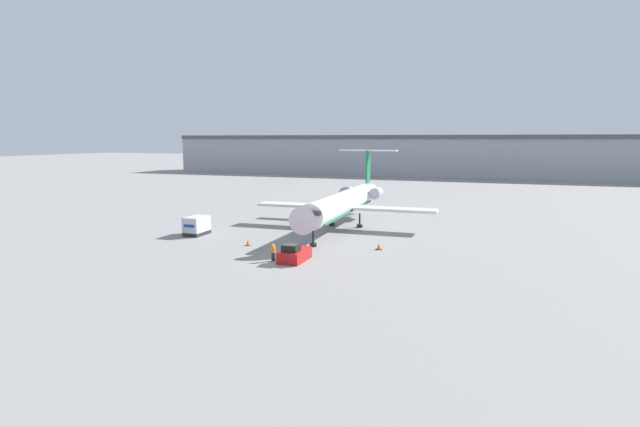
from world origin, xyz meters
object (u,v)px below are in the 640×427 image
Objects in this scene: worker_near_tug at (273,252)px; traffic_cone_right at (379,246)px; traffic_cone_left at (248,243)px; airplane_main at (344,202)px; pushback_tug at (294,254)px; luggage_cart at (197,226)px.

worker_near_tug reaches higher than traffic_cone_right.
traffic_cone_left is 0.98× the size of traffic_cone_right.
traffic_cone_right is (7.49, -11.51, -3.12)m from airplane_main.
luggage_cart reaches higher than pushback_tug.
traffic_cone_right is (14.31, 2.93, 0.01)m from traffic_cone_left.
luggage_cart is 17.26m from worker_near_tug.
worker_near_tug is at bearing -159.19° from pushback_tug.
airplane_main reaches higher than pushback_tug.
traffic_cone_right is at bearing 44.74° from worker_near_tug.
luggage_cart reaches higher than traffic_cone_right.
pushback_tug is at bearing -130.52° from traffic_cone_right.
airplane_main reaches higher than traffic_cone_left.
worker_near_tug is (-1.95, -0.74, 0.23)m from pushback_tug.
traffic_cone_left is at bearing 147.76° from pushback_tug.
luggage_cart is (-15.80, -10.97, -2.30)m from airplane_main.
airplane_main reaches higher than luggage_cart.
luggage_cart is 9.66m from traffic_cone_left.
luggage_cart is at bearing 153.48° from pushback_tug.
traffic_cone_right is (23.29, -0.54, -0.82)m from luggage_cart.
airplane_main reaches higher than traffic_cone_right.
luggage_cart is 1.89× the size of worker_near_tug.
pushback_tug is 1.24× the size of luggage_cart.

